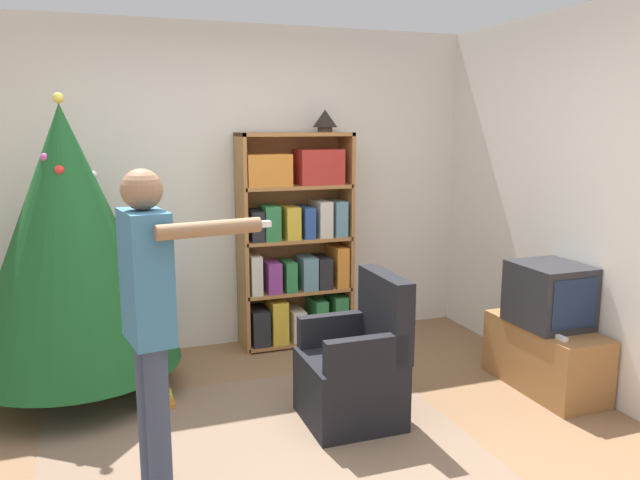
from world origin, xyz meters
name	(u,v)px	position (x,y,z in m)	size (l,w,h in m)	color
ground_plane	(291,465)	(0.00, 0.00, 0.00)	(14.00, 14.00, 0.00)	#846042
wall_back	(214,189)	(0.00, 2.07, 1.30)	(8.00, 0.10, 2.60)	silver
wall_right	(631,208)	(2.24, 0.00, 1.30)	(0.10, 8.00, 2.60)	silver
area_rug	(265,455)	(-0.10, 0.14, 0.00)	(2.39, 2.08, 0.01)	#7F6651
bookshelf	(296,246)	(0.62, 1.83, 0.84)	(0.92, 0.33, 1.75)	#A8703D
tv_stand	(545,356)	(1.96, 0.36, 0.23)	(0.40, 0.89, 0.46)	#996638
television	(549,295)	(1.96, 0.36, 0.67)	(0.43, 0.49, 0.43)	#28282D
game_remote	(560,337)	(1.84, 0.10, 0.47)	(0.04, 0.12, 0.02)	white
christmas_tree	(69,239)	(-1.09, 1.36, 1.08)	(1.38, 1.38, 2.01)	#4C3323
armchair	(356,370)	(0.54, 0.37, 0.32)	(0.57, 0.56, 0.92)	black
standing_person	(150,311)	(-0.70, -0.08, 0.96)	(0.68, 0.46, 1.62)	#38425B
table_lamp	(325,119)	(0.88, 1.84, 1.86)	(0.20, 0.20, 0.18)	#473828
book_pile_near_tree	(157,398)	(-0.61, 0.97, 0.06)	(0.21, 0.16, 0.13)	orange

